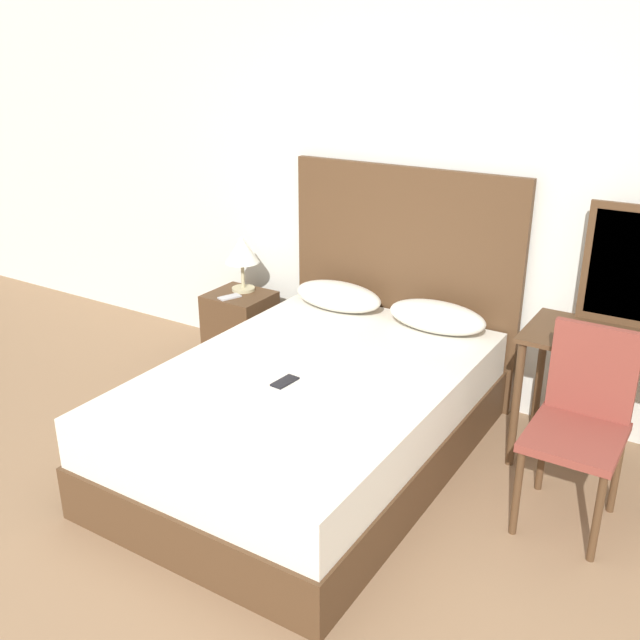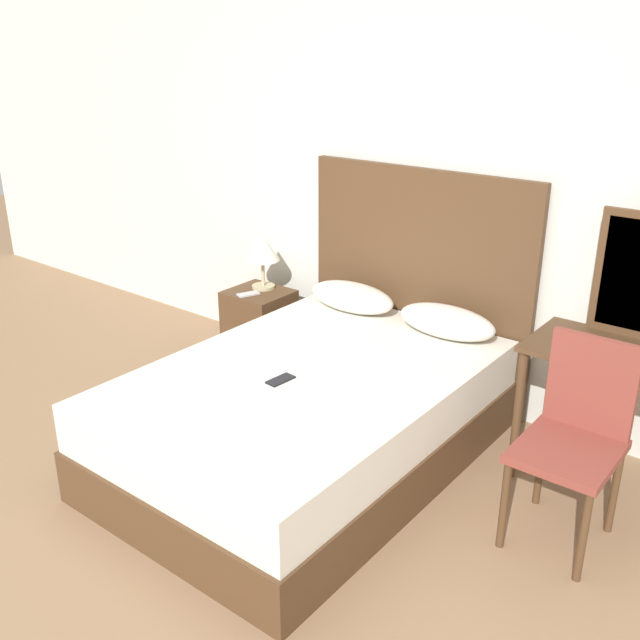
{
  "view_description": "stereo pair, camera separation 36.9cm",
  "coord_description": "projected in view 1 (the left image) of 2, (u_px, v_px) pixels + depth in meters",
  "views": [
    {
      "loc": [
        1.77,
        -1.52,
        2.15
      ],
      "look_at": [
        -0.05,
        1.38,
        0.79
      ],
      "focal_mm": 40.0,
      "sensor_mm": 36.0,
      "label": 1
    },
    {
      "loc": [
        2.07,
        -1.31,
        2.15
      ],
      "look_at": [
        -0.05,
        1.38,
        0.79
      ],
      "focal_mm": 40.0,
      "sensor_mm": 36.0,
      "label": 2
    }
  ],
  "objects": [
    {
      "name": "phone_on_bed",
      "position": [
        285.0,
        382.0,
        3.57
      ],
      "size": [
        0.08,
        0.16,
        0.01
      ],
      "color": "black",
      "rests_on": "bed"
    },
    {
      "name": "table_lamp",
      "position": [
        242.0,
        252.0,
        4.83
      ],
      "size": [
        0.24,
        0.24,
        0.38
      ],
      "color": "tan",
      "rests_on": "nightstand"
    },
    {
      "name": "pillow_left",
      "position": [
        338.0,
        296.0,
        4.51
      ],
      "size": [
        0.6,
        0.29,
        0.17
      ],
      "color": "silver",
      "rests_on": "bed"
    },
    {
      "name": "bed",
      "position": [
        309.0,
        417.0,
        3.8
      ],
      "size": [
        1.45,
        2.11,
        0.54
      ],
      "color": "#4C331E",
      "rests_on": "ground_plane"
    },
    {
      "name": "vanity_mirror",
      "position": [
        632.0,
        267.0,
        3.63
      ],
      "size": [
        0.49,
        0.03,
        0.64
      ],
      "color": "#4C331E",
      "rests_on": "vanity_desk"
    },
    {
      "name": "pillow_right",
      "position": [
        437.0,
        317.0,
        4.18
      ],
      "size": [
        0.6,
        0.29,
        0.17
      ],
      "color": "silver",
      "rests_on": "bed"
    },
    {
      "name": "wall_back",
      "position": [
        419.0,
        180.0,
        4.29
      ],
      "size": [
        10.0,
        0.06,
        2.7
      ],
      "color": "silver",
      "rests_on": "ground_plane"
    },
    {
      "name": "headboard",
      "position": [
        402.0,
        281.0,
        4.48
      ],
      "size": [
        1.53,
        0.05,
        1.44
      ],
      "color": "#4C331E",
      "rests_on": "ground_plane"
    },
    {
      "name": "ground_plane",
      "position": [
        148.0,
        611.0,
        2.87
      ],
      "size": [
        16.0,
        16.0,
        0.0
      ],
      "primitive_type": "plane",
      "color": "#8C6B4C"
    },
    {
      "name": "vanity_desk",
      "position": [
        610.0,
        364.0,
        3.62
      ],
      "size": [
        0.86,
        0.52,
        0.74
      ],
      "color": "#4C331E",
      "rests_on": "ground_plane"
    },
    {
      "name": "chair",
      "position": [
        581.0,
        416.0,
        3.27
      ],
      "size": [
        0.41,
        0.47,
        0.93
      ],
      "color": "brown",
      "rests_on": "ground_plane"
    },
    {
      "name": "nightstand",
      "position": [
        241.0,
        329.0,
        4.96
      ],
      "size": [
        0.41,
        0.38,
        0.52
      ],
      "color": "#4C331E",
      "rests_on": "ground_plane"
    },
    {
      "name": "phone_on_nightstand",
      "position": [
        230.0,
        297.0,
        4.79
      ],
      "size": [
        0.12,
        0.17,
        0.01
      ],
      "color": "#B7B7BC",
      "rests_on": "nightstand"
    }
  ]
}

